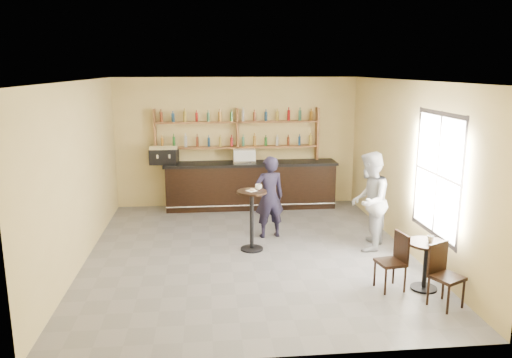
{
  "coord_description": "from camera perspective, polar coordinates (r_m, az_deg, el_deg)",
  "views": [
    {
      "loc": [
        -0.78,
        -8.86,
        3.42
      ],
      "look_at": [
        0.2,
        0.8,
        1.25
      ],
      "focal_mm": 35.0,
      "sensor_mm": 36.0,
      "label": 1
    }
  ],
  "objects": [
    {
      "name": "donut",
      "position": [
        9.33,
        -0.42,
        -1.24
      ],
      "size": [
        0.13,
        0.13,
        0.04
      ],
      "primitive_type": "torus",
      "rotation": [
        0.0,
        0.0,
        -0.25
      ],
      "color": "#C68C48",
      "rests_on": "napkin"
    },
    {
      "name": "pedestal_table",
      "position": [
        9.5,
        -0.48,
        -4.77
      ],
      "size": [
        0.74,
        0.74,
        1.17
      ],
      "primitive_type": null,
      "rotation": [
        0.0,
        0.0,
        -0.39
      ],
      "color": "black",
      "rests_on": "floor"
    },
    {
      "name": "bar_counter",
      "position": [
        12.39,
        -0.61,
        -0.69
      ],
      "size": [
        4.24,
        0.83,
        1.15
      ],
      "primitive_type": null,
      "color": "black",
      "rests_on": "floor"
    },
    {
      "name": "wall_front",
      "position": [
        5.71,
        2.38,
        -5.97
      ],
      "size": [
        7.0,
        0.0,
        7.0
      ],
      "primitive_type": "plane",
      "rotation": [
        -1.57,
        0.0,
        0.0
      ],
      "color": "#D5BC79",
      "rests_on": "floor"
    },
    {
      "name": "window_frame",
      "position": [
        8.71,
        19.99,
        0.44
      ],
      "size": [
        0.04,
        1.7,
        2.1
      ],
      "primitive_type": null,
      "color": "black",
      "rests_on": "wall_right"
    },
    {
      "name": "ceiling",
      "position": [
        8.9,
        -0.77,
        11.18
      ],
      "size": [
        7.0,
        7.0,
        0.0
      ],
      "primitive_type": "plane",
      "rotation": [
        3.14,
        0.0,
        0.0
      ],
      "color": "white",
      "rests_on": "wall_back"
    },
    {
      "name": "espresso_machine",
      "position": [
        12.22,
        -10.45,
        2.78
      ],
      "size": [
        0.7,
        0.5,
        0.47
      ],
      "primitive_type": null,
      "rotation": [
        0.0,
        0.0,
        -0.13
      ],
      "color": "black",
      "rests_on": "bar_counter"
    },
    {
      "name": "patron_second",
      "position": [
        9.71,
        12.8,
        -2.49
      ],
      "size": [
        1.06,
        1.15,
        1.89
      ],
      "primitive_type": "imported",
      "rotation": [
        0.0,
        0.0,
        -2.06
      ],
      "color": "#A9AAAE",
      "rests_on": "floor"
    },
    {
      "name": "floor",
      "position": [
        9.53,
        -0.72,
        -8.44
      ],
      "size": [
        7.0,
        7.0,
        0.0
      ],
      "primitive_type": "plane",
      "color": "slate",
      "rests_on": "ground"
    },
    {
      "name": "cafe_table",
      "position": [
        8.35,
        18.79,
        -9.36
      ],
      "size": [
        0.74,
        0.74,
        0.78
      ],
      "primitive_type": null,
      "rotation": [
        0.0,
        0.0,
        -0.22
      ],
      "color": "black",
      "rests_on": "floor"
    },
    {
      "name": "window_pane",
      "position": [
        8.71,
        20.02,
        0.44
      ],
      "size": [
        0.0,
        2.0,
        2.0
      ],
      "primitive_type": "plane",
      "rotation": [
        1.57,
        0.0,
        -1.57
      ],
      "color": "white",
      "rests_on": "wall_right"
    },
    {
      "name": "cup_pedestal",
      "position": [
        9.44,
        0.3,
        -0.9
      ],
      "size": [
        0.16,
        0.16,
        0.1
      ],
      "primitive_type": "imported",
      "rotation": [
        0.0,
        0.0,
        -0.28
      ],
      "color": "white",
      "rests_on": "pedestal_table"
    },
    {
      "name": "cup_cafe",
      "position": [
        8.23,
        19.33,
        -6.47
      ],
      "size": [
        0.12,
        0.12,
        0.1
      ],
      "primitive_type": "imported",
      "rotation": [
        0.0,
        0.0,
        -0.15
      ],
      "color": "white",
      "rests_on": "cafe_table"
    },
    {
      "name": "wall_right",
      "position": [
        9.8,
        17.01,
        1.34
      ],
      "size": [
        0.0,
        7.0,
        7.0
      ],
      "primitive_type": "plane",
      "rotation": [
        1.57,
        0.0,
        -1.57
      ],
      "color": "#D5BC79",
      "rests_on": "floor"
    },
    {
      "name": "pastry_case",
      "position": [
        12.23,
        -1.37,
        2.67
      ],
      "size": [
        0.58,
        0.47,
        0.33
      ],
      "primitive_type": null,
      "rotation": [
        0.0,
        0.0,
        0.06
      ],
      "color": "silver",
      "rests_on": "bar_counter"
    },
    {
      "name": "napkin",
      "position": [
        9.34,
        -0.49,
        -1.35
      ],
      "size": [
        0.24,
        0.24,
        0.0
      ],
      "primitive_type": "cube",
      "rotation": [
        0.0,
        0.0,
        0.6
      ],
      "color": "white",
      "rests_on": "pedestal_table"
    },
    {
      "name": "chair_west",
      "position": [
        8.17,
        15.12,
        -9.12
      ],
      "size": [
        0.46,
        0.46,
        0.92
      ],
      "primitive_type": null,
      "rotation": [
        0.0,
        0.0,
        -1.4
      ],
      "color": "black",
      "rests_on": "floor"
    },
    {
      "name": "chair_south",
      "position": [
        7.85,
        20.99,
        -10.37
      ],
      "size": [
        0.54,
        0.54,
        0.93
      ],
      "primitive_type": null,
      "rotation": [
        0.0,
        0.0,
        0.47
      ],
      "color": "black",
      "rests_on": "floor"
    },
    {
      "name": "wall_back",
      "position": [
        12.52,
        -2.17,
        4.23
      ],
      "size": [
        7.0,
        0.0,
        7.0
      ],
      "primitive_type": "plane",
      "rotation": [
        1.57,
        0.0,
        0.0
      ],
      "color": "#D5BC79",
      "rests_on": "floor"
    },
    {
      "name": "liquor_bottles",
      "position": [
        12.34,
        -2.14,
        5.88
      ],
      "size": [
        3.68,
        0.1,
        1.0
      ],
      "primitive_type": null,
      "color": "#8C5919",
      "rests_on": "shelf_unit"
    },
    {
      "name": "shelf_unit",
      "position": [
        12.36,
        -2.14,
        5.1
      ],
      "size": [
        4.0,
        0.26,
        1.4
      ],
      "primitive_type": null,
      "color": "brown",
      "rests_on": "wall_back"
    },
    {
      "name": "wall_left",
      "position": [
        9.31,
        -19.47,
        0.6
      ],
      "size": [
        0.0,
        7.0,
        7.0
      ],
      "primitive_type": "plane",
      "rotation": [
        1.57,
        0.0,
        1.57
      ],
      "color": "#D5BC79",
      "rests_on": "floor"
    },
    {
      "name": "man_main",
      "position": [
        10.17,
        1.53,
        -2.07
      ],
      "size": [
        0.68,
        0.51,
        1.69
      ],
      "primitive_type": "imported",
      "rotation": [
        0.0,
        0.0,
        3.32
      ],
      "color": "black",
      "rests_on": "floor"
    }
  ]
}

